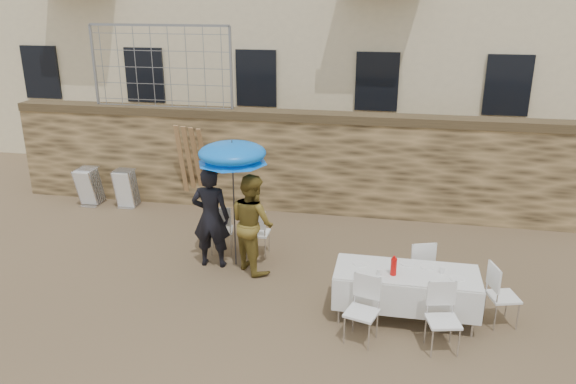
% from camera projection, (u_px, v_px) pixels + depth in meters
% --- Properties ---
extents(ground, '(80.00, 80.00, 0.00)m').
position_uv_depth(ground, '(232.00, 330.00, 8.19)').
color(ground, brown).
rests_on(ground, ground).
extents(stone_wall, '(13.00, 0.50, 2.20)m').
position_uv_depth(stone_wall, '(295.00, 162.00, 12.45)').
color(stone_wall, brown).
rests_on(stone_wall, ground).
extents(chain_link_fence, '(3.20, 0.06, 1.80)m').
position_uv_depth(chain_link_fence, '(161.00, 68.00, 12.33)').
color(chain_link_fence, gray).
rests_on(chain_link_fence, stone_wall).
extents(man_suit, '(0.69, 0.47, 1.85)m').
position_uv_depth(man_suit, '(211.00, 217.00, 9.85)').
color(man_suit, black).
rests_on(man_suit, ground).
extents(woman_dress, '(1.08, 1.07, 1.76)m').
position_uv_depth(woman_dress, '(252.00, 223.00, 9.73)').
color(woman_dress, olive).
rests_on(woman_dress, ground).
extents(umbrella, '(1.21, 1.21, 2.14)m').
position_uv_depth(umbrella, '(232.00, 157.00, 9.51)').
color(umbrella, '#3F3F44').
rests_on(umbrella, ground).
extents(couple_chair_left, '(0.58, 0.58, 0.96)m').
position_uv_depth(couple_chair_left, '(221.00, 228.00, 10.51)').
color(couple_chair_left, white).
rests_on(couple_chair_left, ground).
extents(couple_chair_right, '(0.48, 0.48, 0.96)m').
position_uv_depth(couple_chair_right, '(258.00, 231.00, 10.38)').
color(couple_chair_right, white).
rests_on(couple_chair_right, ground).
extents(banquet_table, '(2.10, 0.85, 0.78)m').
position_uv_depth(banquet_table, '(407.00, 274.00, 8.27)').
color(banquet_table, white).
rests_on(banquet_table, ground).
extents(soda_bottle, '(0.09, 0.09, 0.26)m').
position_uv_depth(soda_bottle, '(394.00, 267.00, 8.11)').
color(soda_bottle, red).
rests_on(soda_bottle, banquet_table).
extents(table_chair_front_left, '(0.60, 0.60, 0.96)m').
position_uv_depth(table_chair_front_left, '(362.00, 311.00, 7.77)').
color(table_chair_front_left, white).
rests_on(table_chair_front_left, ground).
extents(table_chair_front_right, '(0.58, 0.58, 0.96)m').
position_uv_depth(table_chair_front_right, '(443.00, 320.00, 7.57)').
color(table_chair_front_right, white).
rests_on(table_chair_front_right, ground).
extents(table_chair_back, '(0.61, 0.61, 0.96)m').
position_uv_depth(table_chair_back, '(418.00, 266.00, 9.05)').
color(table_chair_back, white).
rests_on(table_chair_back, ground).
extents(table_chair_side, '(0.59, 0.59, 0.96)m').
position_uv_depth(table_chair_side, '(503.00, 295.00, 8.19)').
color(table_chair_side, white).
rests_on(table_chair_side, ground).
extents(chair_stack_left, '(0.46, 0.55, 0.92)m').
position_uv_depth(chair_stack_left, '(94.00, 183.00, 13.08)').
color(chair_stack_left, white).
rests_on(chair_stack_left, ground).
extents(chair_stack_right, '(0.46, 0.47, 0.92)m').
position_uv_depth(chair_stack_right, '(129.00, 186.00, 12.91)').
color(chair_stack_right, white).
rests_on(chair_stack_right, ground).
extents(wood_planks, '(0.70, 0.20, 2.00)m').
position_uv_depth(wood_planks, '(195.00, 166.00, 12.51)').
color(wood_planks, '#A37749').
rests_on(wood_planks, ground).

